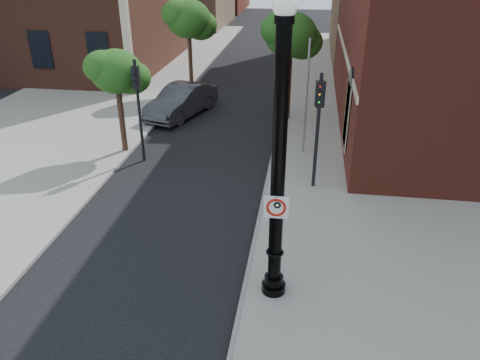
% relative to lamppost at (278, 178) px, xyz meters
% --- Properties ---
extents(ground, '(120.00, 120.00, 0.00)m').
position_rel_lamppost_xyz_m(ground, '(-2.81, -0.39, -3.35)').
color(ground, black).
rests_on(ground, ground).
extents(sidewalk_right, '(8.00, 60.00, 0.12)m').
position_rel_lamppost_xyz_m(sidewalk_right, '(3.19, 9.61, -3.29)').
color(sidewalk_right, gray).
rests_on(sidewalk_right, ground).
extents(sidewalk_left, '(10.00, 50.00, 0.12)m').
position_rel_lamppost_xyz_m(sidewalk_left, '(-11.81, 17.61, -3.29)').
color(sidewalk_left, gray).
rests_on(sidewalk_left, ground).
extents(curb_edge, '(0.10, 60.00, 0.14)m').
position_rel_lamppost_xyz_m(curb_edge, '(-0.76, 9.61, -3.28)').
color(curb_edge, gray).
rests_on(curb_edge, ground).
extents(lamppost, '(0.61, 0.61, 7.25)m').
position_rel_lamppost_xyz_m(lamppost, '(0.00, 0.00, 0.00)').
color(lamppost, black).
rests_on(lamppost, ground).
extents(no_parking_sign, '(0.57, 0.06, 0.57)m').
position_rel_lamppost_xyz_m(no_parking_sign, '(-0.00, -0.18, -0.66)').
color(no_parking_sign, white).
rests_on(no_parking_sign, ground).
extents(parked_car, '(3.11, 5.13, 1.60)m').
position_rel_lamppost_xyz_m(parked_car, '(-5.90, 13.32, -2.55)').
color(parked_car, '#333338').
rests_on(parked_car, ground).
extents(traffic_signal_left, '(0.29, 0.35, 4.19)m').
position_rel_lamppost_xyz_m(traffic_signal_left, '(-6.02, 7.52, -0.53)').
color(traffic_signal_left, black).
rests_on(traffic_signal_left, ground).
extents(traffic_signal_right, '(0.34, 0.38, 4.28)m').
position_rel_lamppost_xyz_m(traffic_signal_right, '(0.96, 6.03, -0.46)').
color(traffic_signal_right, black).
rests_on(traffic_signal_right, ground).
extents(utility_pole, '(0.10, 0.10, 4.84)m').
position_rel_lamppost_xyz_m(utility_pole, '(0.50, 9.14, -0.93)').
color(utility_pole, '#999999').
rests_on(utility_pole, ground).
extents(street_tree_a, '(2.44, 2.21, 4.40)m').
position_rel_lamppost_xyz_m(street_tree_a, '(-7.06, 8.27, 0.11)').
color(street_tree_a, black).
rests_on(street_tree_a, ground).
extents(street_tree_b, '(2.98, 2.69, 5.36)m').
position_rel_lamppost_xyz_m(street_tree_b, '(-6.35, 17.49, 0.89)').
color(street_tree_b, black).
rests_on(street_tree_b, ground).
extents(street_tree_c, '(2.94, 2.66, 5.30)m').
position_rel_lamppost_xyz_m(street_tree_c, '(-0.38, 13.43, 0.83)').
color(street_tree_c, black).
rests_on(street_tree_c, ground).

